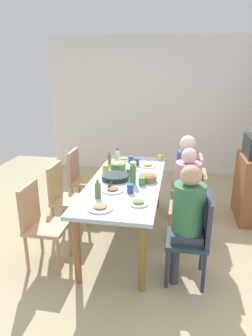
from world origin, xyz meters
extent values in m
plane|color=tan|center=(0.00, 0.00, 0.00)|extent=(6.40, 6.40, 0.00)
cube|color=white|center=(-2.73, 0.00, 1.30)|extent=(0.12, 4.01, 2.60)
cube|color=silver|center=(0.00, 0.00, 0.74)|extent=(2.04, 0.82, 0.04)
cylinder|color=olive|center=(-0.92, -0.31, 0.36)|extent=(0.07, 0.07, 0.72)
cylinder|color=#955B39|center=(0.92, -0.31, 0.36)|extent=(0.07, 0.07, 0.72)
cylinder|color=olive|center=(-0.92, 0.31, 0.36)|extent=(0.07, 0.07, 0.72)
cylinder|color=olive|center=(0.92, 0.31, 0.36)|extent=(0.07, 0.07, 0.72)
cube|color=tan|center=(0.00, 0.71, 0.44)|extent=(0.40, 0.40, 0.04)
cylinder|color=tan|center=(0.17, 0.88, 0.21)|extent=(0.04, 0.04, 0.43)
cylinder|color=tan|center=(-0.17, 0.88, 0.21)|extent=(0.04, 0.04, 0.43)
cylinder|color=tan|center=(0.17, 0.54, 0.21)|extent=(0.04, 0.04, 0.43)
cylinder|color=tan|center=(-0.17, 0.54, 0.21)|extent=(0.04, 0.04, 0.43)
cube|color=tan|center=(0.00, 0.89, 0.68)|extent=(0.38, 0.04, 0.45)
cylinder|color=#363643|center=(0.08, 0.61, 0.23)|extent=(0.09, 0.09, 0.45)
cylinder|color=#444846|center=(-0.08, 0.61, 0.23)|extent=(0.09, 0.09, 0.45)
cube|color=#3D3638|center=(0.00, 0.71, 0.50)|extent=(0.30, 0.30, 0.10)
cylinder|color=pink|center=(0.00, 0.71, 0.78)|extent=(0.29, 0.29, 0.46)
sphere|color=beige|center=(0.00, 0.71, 1.09)|extent=(0.18, 0.18, 0.18)
cube|color=#243A46|center=(0.68, 0.71, 0.44)|extent=(0.40, 0.40, 0.04)
cylinder|color=#2C304B|center=(0.85, 0.88, 0.21)|extent=(0.04, 0.04, 0.43)
cylinder|color=#333E54|center=(0.51, 0.88, 0.21)|extent=(0.04, 0.04, 0.43)
cylinder|color=#2E3148|center=(0.85, 0.54, 0.21)|extent=(0.04, 0.04, 0.43)
cylinder|color=#31334A|center=(0.51, 0.54, 0.21)|extent=(0.04, 0.04, 0.43)
cube|color=#363656|center=(0.68, 0.89, 0.68)|extent=(0.38, 0.04, 0.45)
cylinder|color=#34394C|center=(0.76, 0.61, 0.23)|extent=(0.09, 0.09, 0.45)
cylinder|color=#313553|center=(0.60, 0.61, 0.23)|extent=(0.09, 0.09, 0.45)
cube|color=#34394A|center=(0.68, 0.71, 0.50)|extent=(0.30, 0.30, 0.10)
cylinder|color=#367549|center=(0.68, 0.71, 0.78)|extent=(0.30, 0.30, 0.46)
sphere|color=tan|center=(0.68, 0.71, 1.10)|extent=(0.19, 0.19, 0.19)
cube|color=tan|center=(0.00, -0.71, 0.44)|extent=(0.40, 0.40, 0.04)
cylinder|color=tan|center=(-0.17, -0.88, 0.21)|extent=(0.04, 0.04, 0.43)
cylinder|color=tan|center=(0.17, -0.88, 0.21)|extent=(0.04, 0.04, 0.43)
cylinder|color=tan|center=(-0.17, -0.54, 0.21)|extent=(0.04, 0.04, 0.43)
cylinder|color=tan|center=(0.17, -0.54, 0.21)|extent=(0.04, 0.04, 0.43)
cube|color=tan|center=(0.00, -0.89, 0.68)|extent=(0.38, 0.04, 0.45)
cube|color=tan|center=(-0.68, -0.71, 0.44)|extent=(0.40, 0.40, 0.04)
cylinder|color=tan|center=(-0.85, -0.88, 0.21)|extent=(0.04, 0.04, 0.43)
cylinder|color=tan|center=(-0.51, -0.88, 0.21)|extent=(0.04, 0.04, 0.43)
cylinder|color=tan|center=(-0.85, -0.54, 0.21)|extent=(0.04, 0.04, 0.43)
cylinder|color=tan|center=(-0.51, -0.54, 0.21)|extent=(0.04, 0.04, 0.43)
cube|color=tan|center=(-0.68, -0.89, 0.68)|extent=(0.38, 0.04, 0.45)
cube|color=tan|center=(0.68, -0.71, 0.44)|extent=(0.40, 0.40, 0.04)
cylinder|color=tan|center=(0.51, -0.88, 0.21)|extent=(0.04, 0.04, 0.43)
cylinder|color=tan|center=(0.85, -0.88, 0.21)|extent=(0.04, 0.04, 0.43)
cylinder|color=tan|center=(0.51, -0.54, 0.21)|extent=(0.04, 0.04, 0.43)
cylinder|color=tan|center=(0.85, -0.54, 0.21)|extent=(0.04, 0.04, 0.43)
cube|color=tan|center=(0.68, -0.89, 0.68)|extent=(0.38, 0.04, 0.45)
cube|color=tan|center=(-0.68, 0.71, 0.44)|extent=(0.40, 0.40, 0.04)
cylinder|color=tan|center=(-0.51, 0.88, 0.21)|extent=(0.04, 0.04, 0.43)
cylinder|color=tan|center=(-0.85, 0.88, 0.21)|extent=(0.04, 0.04, 0.43)
cylinder|color=tan|center=(-0.51, 0.54, 0.21)|extent=(0.04, 0.04, 0.43)
cylinder|color=tan|center=(-0.85, 0.54, 0.21)|extent=(0.04, 0.04, 0.43)
cube|color=tan|center=(-0.68, 0.89, 0.68)|extent=(0.38, 0.04, 0.45)
cylinder|color=brown|center=(-0.60, 0.61, 0.23)|extent=(0.09, 0.09, 0.45)
cylinder|color=brown|center=(-0.76, 0.61, 0.23)|extent=(0.09, 0.09, 0.45)
cube|color=brown|center=(-0.68, 0.71, 0.50)|extent=(0.30, 0.30, 0.10)
cylinder|color=#3C5295|center=(-0.68, 0.71, 0.76)|extent=(0.27, 0.27, 0.42)
sphere|color=beige|center=(-0.68, 0.71, 1.06)|extent=(0.22, 0.22, 0.22)
cylinder|color=white|center=(-0.80, -0.17, 0.77)|extent=(0.21, 0.21, 0.01)
ellipsoid|color=tan|center=(-0.80, -0.17, 0.79)|extent=(0.11, 0.11, 0.02)
cylinder|color=white|center=(-0.56, 0.19, 0.77)|extent=(0.23, 0.23, 0.01)
ellipsoid|color=tan|center=(-0.56, 0.19, 0.79)|extent=(0.12, 0.12, 0.02)
cylinder|color=silver|center=(0.80, -0.11, 0.77)|extent=(0.25, 0.25, 0.01)
ellipsoid|color=tan|center=(0.80, -0.11, 0.79)|extent=(0.14, 0.14, 0.02)
cylinder|color=silver|center=(0.35, -0.09, 0.77)|extent=(0.23, 0.23, 0.01)
ellipsoid|color=#9E683C|center=(0.35, -0.09, 0.79)|extent=(0.13, 0.13, 0.02)
cylinder|color=silver|center=(0.63, 0.23, 0.77)|extent=(0.20, 0.20, 0.01)
ellipsoid|color=olive|center=(0.63, 0.23, 0.79)|extent=(0.11, 0.11, 0.02)
cylinder|color=#95623D|center=(-0.02, 0.26, 0.79)|extent=(0.21, 0.21, 0.07)
ellipsoid|color=#B17544|center=(-0.02, 0.26, 0.83)|extent=(0.16, 0.16, 0.04)
cylinder|color=#4F7D4F|center=(-0.35, -0.17, 0.80)|extent=(0.20, 0.20, 0.09)
ellipsoid|color=#C9BA63|center=(-0.35, -0.17, 0.85)|extent=(0.16, 0.16, 0.04)
cylinder|color=black|center=(0.00, -0.13, 0.79)|extent=(0.32, 0.32, 0.06)
cylinder|color=black|center=(0.25, -0.13, 0.80)|extent=(0.18, 0.02, 0.02)
cylinder|color=#E9CD4C|center=(-0.43, 0.02, 0.81)|extent=(0.08, 0.08, 0.09)
torus|color=yellow|center=(-0.37, 0.02, 0.81)|extent=(0.05, 0.01, 0.05)
cylinder|color=#385E9D|center=(-0.70, -0.06, 0.80)|extent=(0.07, 0.07, 0.09)
torus|color=#3457A1|center=(-0.66, -0.06, 0.80)|extent=(0.05, 0.01, 0.05)
cylinder|color=#EABC4E|center=(-0.91, 0.34, 0.79)|extent=(0.08, 0.08, 0.07)
torus|color=#DEC34A|center=(-0.85, 0.34, 0.79)|extent=(0.05, 0.01, 0.05)
cylinder|color=#4D8C5B|center=(0.13, 0.20, 0.80)|extent=(0.07, 0.07, 0.09)
torus|color=#4B9266|center=(0.17, 0.20, 0.80)|extent=(0.05, 0.01, 0.05)
cylinder|color=#295297|center=(0.36, 0.11, 0.81)|extent=(0.07, 0.07, 0.09)
torus|color=#2C5B9B|center=(0.41, 0.11, 0.81)|extent=(0.05, 0.01, 0.05)
cylinder|color=gold|center=(-0.24, -0.30, 0.81)|extent=(0.08, 0.08, 0.10)
torus|color=#EBBE50|center=(-0.19, -0.30, 0.81)|extent=(0.05, 0.01, 0.05)
cylinder|color=#33509F|center=(-0.59, 0.04, 0.81)|extent=(0.07, 0.07, 0.10)
torus|color=#325A9D|center=(-0.55, 0.04, 0.81)|extent=(0.05, 0.01, 0.05)
cylinder|color=#4A8E59|center=(-0.17, 0.02, 0.80)|extent=(0.08, 0.08, 0.08)
torus|color=#49885F|center=(-0.12, 0.02, 0.80)|extent=(0.05, 0.01, 0.05)
cylinder|color=#527537|center=(0.56, -0.19, 0.84)|extent=(0.06, 0.06, 0.15)
cone|color=#468733|center=(0.56, -0.19, 0.93)|extent=(0.06, 0.06, 0.03)
cylinder|color=red|center=(0.56, -0.19, 0.95)|extent=(0.03, 0.03, 0.01)
cylinder|color=#538037|center=(-0.54, -0.32, 0.83)|extent=(0.05, 0.05, 0.15)
cone|color=#48793B|center=(-0.54, -0.32, 0.92)|extent=(0.05, 0.05, 0.03)
cylinder|color=red|center=(-0.54, -0.32, 0.94)|extent=(0.03, 0.03, 0.01)
cylinder|color=#4C7C40|center=(0.10, 0.10, 0.86)|extent=(0.07, 0.07, 0.21)
cone|color=#4F8235|center=(0.10, 0.10, 0.99)|extent=(0.06, 0.06, 0.03)
cylinder|color=silver|center=(0.10, 0.10, 1.01)|extent=(0.03, 0.03, 0.01)
cylinder|color=silver|center=(-0.58, -0.22, 0.85)|extent=(0.07, 0.07, 0.18)
cone|color=silver|center=(-0.58, -0.22, 0.95)|extent=(0.06, 0.06, 0.03)
cylinder|color=black|center=(-0.58, -0.22, 0.97)|extent=(0.03, 0.03, 0.01)
camera|label=1|loc=(3.31, 0.58, 2.02)|focal=32.49mm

